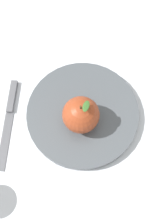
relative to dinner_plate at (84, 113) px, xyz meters
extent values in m
plane|color=silver|center=(-0.02, -0.01, -0.01)|extent=(2.40, 2.40, 0.00)
cylinder|color=#4C5156|center=(0.00, 0.00, 0.00)|extent=(0.24, 0.24, 0.02)
torus|color=#4C5156|center=(0.00, 0.00, 0.00)|extent=(0.24, 0.24, 0.01)
sphere|color=#9E3D1E|center=(-0.01, -0.02, 0.05)|extent=(0.08, 0.08, 0.08)
cylinder|color=#4C3319|center=(-0.01, -0.02, 0.09)|extent=(0.00, 0.00, 0.01)
ellipsoid|color=#386628|center=(0.00, -0.02, 0.09)|extent=(0.02, 0.03, 0.01)
cube|color=#59595E|center=(-0.17, -0.04, -0.01)|extent=(0.04, 0.13, 0.00)
cube|color=#59595E|center=(-0.15, 0.06, -0.01)|extent=(0.03, 0.08, 0.01)
camera|label=1|loc=(-0.02, -0.20, 0.55)|focal=43.16mm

